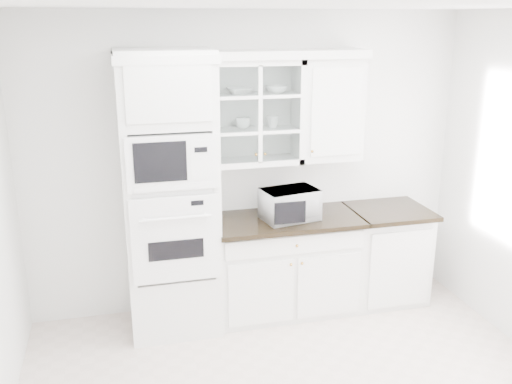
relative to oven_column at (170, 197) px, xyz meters
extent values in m
cube|color=white|center=(0.75, 0.32, 0.15)|extent=(4.00, 0.02, 2.70)
cube|color=white|center=(0.75, -1.42, 1.49)|extent=(4.00, 3.50, 0.02)
cube|color=white|center=(0.00, 0.01, 0.00)|extent=(0.76, 0.65, 2.40)
cube|color=white|center=(0.00, -0.33, -0.26)|extent=(0.70, 0.03, 0.72)
cube|color=black|center=(0.00, -0.35, -0.34)|extent=(0.44, 0.01, 0.16)
cube|color=white|center=(0.00, -0.33, 0.37)|extent=(0.70, 0.03, 0.43)
cube|color=black|center=(-0.09, -0.35, 0.39)|extent=(0.40, 0.01, 0.31)
cube|color=white|center=(1.03, 0.03, -0.76)|extent=(1.30, 0.60, 0.88)
cube|color=black|center=(1.03, 0.00, -0.30)|extent=(1.32, 0.67, 0.04)
cube|color=white|center=(2.03, 0.03, -0.76)|extent=(0.70, 0.60, 0.88)
cube|color=black|center=(2.03, 0.00, -0.30)|extent=(0.72, 0.67, 0.04)
cube|color=white|center=(0.78, 0.17, 0.65)|extent=(0.80, 0.33, 0.90)
cube|color=white|center=(0.78, 0.17, 0.50)|extent=(0.74, 0.29, 0.02)
cube|color=white|center=(0.78, 0.17, 0.80)|extent=(0.74, 0.29, 0.02)
cube|color=white|center=(1.46, 0.17, 0.65)|extent=(0.55, 0.33, 0.90)
cube|color=white|center=(0.68, 0.14, 1.14)|extent=(2.14, 0.38, 0.07)
imported|color=white|center=(1.04, -0.02, -0.14)|extent=(0.54, 0.47, 0.27)
imported|color=white|center=(0.64, 0.18, 0.84)|extent=(0.24, 0.24, 0.05)
imported|color=white|center=(0.97, 0.17, 0.84)|extent=(0.22, 0.22, 0.06)
imported|color=white|center=(0.67, 0.18, 0.56)|extent=(0.14, 0.14, 0.10)
imported|color=white|center=(0.93, 0.17, 0.56)|extent=(0.13, 0.13, 0.10)
camera|label=1|loc=(-0.41, -4.57, 1.43)|focal=40.00mm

